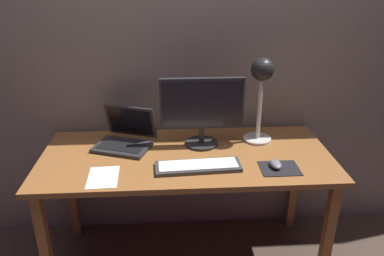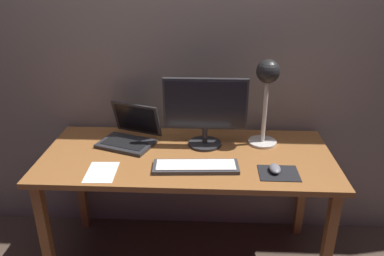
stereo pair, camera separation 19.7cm
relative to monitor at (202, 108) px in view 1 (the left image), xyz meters
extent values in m
cube|color=gray|center=(-0.09, 0.28, 0.33)|extent=(4.80, 0.06, 2.60)
cube|color=#935B2D|center=(-0.09, -0.12, -0.24)|extent=(1.60, 0.70, 0.03)
cube|color=#935B2D|center=(-0.83, -0.41, -0.61)|extent=(0.05, 0.05, 0.71)
cube|color=#935B2D|center=(0.65, -0.41, -0.61)|extent=(0.05, 0.05, 0.71)
cube|color=#935B2D|center=(-0.83, 0.17, -0.61)|extent=(0.05, 0.05, 0.71)
cube|color=#935B2D|center=(0.65, 0.17, -0.61)|extent=(0.05, 0.05, 0.71)
cylinder|color=#28282B|center=(0.00, 0.00, -0.22)|extent=(0.19, 0.19, 0.01)
cylinder|color=#28282B|center=(0.00, 0.00, -0.16)|extent=(0.03, 0.03, 0.09)
cube|color=#28282B|center=(0.00, 0.00, 0.03)|extent=(0.47, 0.03, 0.29)
cube|color=black|center=(0.00, -0.02, 0.03)|extent=(0.45, 0.00, 0.27)
cube|color=#38383A|center=(-0.04, -0.28, -0.22)|extent=(0.45, 0.16, 0.02)
cube|color=silver|center=(-0.04, -0.28, -0.20)|extent=(0.41, 0.13, 0.01)
cube|color=#28282B|center=(-0.46, -0.03, -0.22)|extent=(0.36, 0.30, 0.02)
cube|color=black|center=(-0.46, -0.04, -0.20)|extent=(0.28, 0.20, 0.00)
cube|color=#28282B|center=(-0.41, 0.09, -0.11)|extent=(0.31, 0.16, 0.20)
cube|color=black|center=(-0.41, 0.09, -0.11)|extent=(0.27, 0.15, 0.17)
cylinder|color=beige|center=(0.34, 0.04, -0.22)|extent=(0.17, 0.17, 0.01)
cylinder|color=silver|center=(0.34, 0.04, -0.01)|extent=(0.02, 0.02, 0.39)
sphere|color=black|center=(0.34, 0.04, 0.21)|extent=(0.13, 0.13, 0.13)
sphere|color=#FFEAB2|center=(0.34, 0.03, 0.18)|extent=(0.05, 0.05, 0.05)
cube|color=black|center=(0.38, -0.31, -0.22)|extent=(0.20, 0.16, 0.00)
ellipsoid|color=slate|center=(0.36, -0.30, -0.21)|extent=(0.06, 0.10, 0.03)
cube|color=white|center=(-0.52, -0.34, -0.22)|extent=(0.16, 0.22, 0.00)
camera|label=1|loc=(-0.18, -1.97, 0.74)|focal=35.28mm
camera|label=2|loc=(0.02, -1.97, 0.74)|focal=35.28mm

